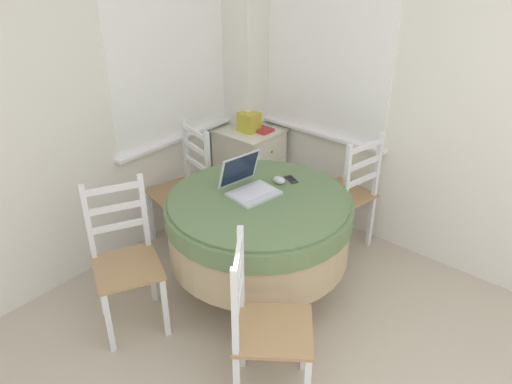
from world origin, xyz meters
TOP-DOWN VIEW (x-y plane):
  - corner_room_shell at (1.23, 1.74)m, footprint 4.42×4.60m
  - round_dining_table at (1.03, 1.63)m, footprint 1.21×1.21m
  - laptop at (1.05, 1.74)m, footprint 0.34×0.35m
  - computer_mouse at (1.27, 1.66)m, footprint 0.06×0.09m
  - cell_phone at (1.36, 1.63)m, footprint 0.09×0.12m
  - dining_chair_near_back_window at (1.14, 2.48)m, footprint 0.49×0.47m
  - dining_chair_near_right_window at (1.87, 1.48)m, footprint 0.46×0.47m
  - dining_chair_camera_near at (0.39, 1.06)m, footprint 0.55×0.56m
  - dining_chair_left_flank at (0.28, 2.06)m, footprint 0.53×0.53m
  - corner_cabinet at (1.90, 2.46)m, footprint 0.46×0.50m
  - storage_box at (1.87, 2.45)m, footprint 0.14×0.16m
  - book_on_cabinet at (1.93, 2.38)m, footprint 0.14×0.21m

SIDE VIEW (x-z plane):
  - corner_cabinet at x=1.90m, z-range 0.00..0.73m
  - dining_chair_near_back_window at x=1.14m, z-range -0.02..0.93m
  - dining_chair_near_right_window at x=1.87m, z-range -0.02..0.93m
  - dining_chair_camera_near at x=0.39m, z-range -0.02..0.93m
  - dining_chair_left_flank at x=0.28m, z-range -0.02..0.93m
  - round_dining_table at x=1.03m, z-range 0.18..0.92m
  - cell_phone at x=1.36m, z-range 0.73..0.75m
  - book_on_cabinet at x=1.93m, z-range 0.73..0.75m
  - computer_mouse at x=1.27m, z-range 0.73..0.78m
  - laptop at x=1.05m, z-range 0.67..0.91m
  - storage_box at x=1.87m, z-range 0.73..0.89m
  - corner_room_shell at x=1.23m, z-range 0.00..2.55m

